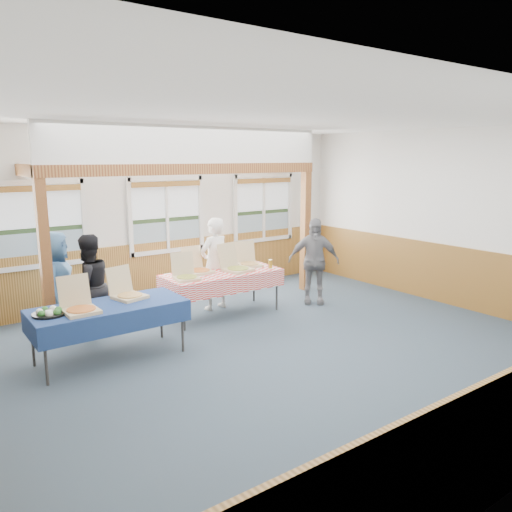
# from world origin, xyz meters

# --- Properties ---
(floor) EXTENTS (8.00, 8.00, 0.00)m
(floor) POSITION_xyz_m (0.00, 0.00, 0.00)
(floor) COLOR #283541
(floor) RESTS_ON ground
(ceiling) EXTENTS (8.00, 8.00, 0.00)m
(ceiling) POSITION_xyz_m (0.00, 0.00, 3.20)
(ceiling) COLOR white
(ceiling) RESTS_ON wall_back
(wall_back) EXTENTS (8.00, 0.00, 8.00)m
(wall_back) POSITION_xyz_m (0.00, 3.50, 1.60)
(wall_back) COLOR silver
(wall_back) RESTS_ON floor
(wall_right) EXTENTS (0.00, 8.00, 8.00)m
(wall_right) POSITION_xyz_m (4.00, 0.00, 1.60)
(wall_right) COLOR silver
(wall_right) RESTS_ON floor
(wainscot_back) EXTENTS (7.98, 0.05, 1.10)m
(wainscot_back) POSITION_xyz_m (0.00, 3.48, 0.55)
(wainscot_back) COLOR brown
(wainscot_back) RESTS_ON floor
(wainscot_right) EXTENTS (0.05, 6.98, 1.10)m
(wainscot_right) POSITION_xyz_m (3.98, 0.00, 0.55)
(wainscot_right) COLOR brown
(wainscot_right) RESTS_ON floor
(window_left) EXTENTS (1.56, 0.10, 1.46)m
(window_left) POSITION_xyz_m (-2.30, 3.46, 1.68)
(window_left) COLOR silver
(window_left) RESTS_ON wall_back
(window_mid) EXTENTS (1.56, 0.10, 1.46)m
(window_mid) POSITION_xyz_m (0.00, 3.46, 1.68)
(window_mid) COLOR silver
(window_mid) RESTS_ON wall_back
(window_right) EXTENTS (1.56, 0.10, 1.46)m
(window_right) POSITION_xyz_m (2.30, 3.46, 1.68)
(window_right) COLOR silver
(window_right) RESTS_ON wall_back
(post_left) EXTENTS (0.15, 0.15, 2.40)m
(post_left) POSITION_xyz_m (-2.50, 2.30, 1.20)
(post_left) COLOR #602B15
(post_left) RESTS_ON floor
(post_right) EXTENTS (0.15, 0.15, 2.40)m
(post_right) POSITION_xyz_m (2.50, 2.30, 1.20)
(post_right) COLOR #602B15
(post_right) RESTS_ON floor
(cross_beam) EXTENTS (5.15, 0.18, 0.18)m
(cross_beam) POSITION_xyz_m (0.00, 2.30, 2.49)
(cross_beam) COLOR #602B15
(cross_beam) RESTS_ON post_left
(table_left) EXTENTS (2.15, 1.37, 0.76)m
(table_left) POSITION_xyz_m (-2.02, 1.10, 0.70)
(table_left) COLOR #303030
(table_left) RESTS_ON floor
(table_right) EXTENTS (2.03, 0.91, 0.76)m
(table_right) POSITION_xyz_m (0.23, 1.86, 0.70)
(table_right) COLOR #303030
(table_right) RESTS_ON floor
(pizza_box_a) EXTENTS (0.42, 0.50, 0.44)m
(pizza_box_a) POSITION_xyz_m (-2.43, 0.99, 0.82)
(pizza_box_a) COLOR #CDB588
(pizza_box_a) RESTS_ON table_left
(pizza_box_b) EXTENTS (0.49, 0.55, 0.42)m
(pizza_box_b) POSITION_xyz_m (-1.69, 1.26, 0.82)
(pizza_box_b) COLOR #CDB588
(pizza_box_b) RESTS_ON table_left
(pizza_box_c) EXTENTS (0.45, 0.52, 0.41)m
(pizza_box_c) POSITION_xyz_m (-0.51, 1.76, 0.82)
(pizza_box_c) COLOR #CDB588
(pizza_box_c) RESTS_ON table_right
(pizza_box_d) EXTENTS (0.42, 0.50, 0.42)m
(pizza_box_d) POSITION_xyz_m (-0.13, 2.05, 0.82)
(pizza_box_d) COLOR #CDB588
(pizza_box_d) RESTS_ON table_right
(pizza_box_e) EXTENTS (0.51, 0.59, 0.46)m
(pizza_box_e) POSITION_xyz_m (0.47, 1.78, 0.83)
(pizza_box_e) COLOR #CDB588
(pizza_box_e) RESTS_ON table_right
(pizza_box_f) EXTENTS (0.47, 0.54, 0.42)m
(pizza_box_f) POSITION_xyz_m (0.89, 2.00, 0.82)
(pizza_box_f) COLOR #CDB588
(pizza_box_f) RESTS_ON table_right
(veggie_tray) EXTENTS (0.41, 0.41, 0.09)m
(veggie_tray) POSITION_xyz_m (-2.77, 1.10, 0.79)
(veggie_tray) COLOR black
(veggie_tray) RESTS_ON table_left
(drink_glass) EXTENTS (0.07, 0.07, 0.15)m
(drink_glass) POSITION_xyz_m (1.08, 1.61, 0.83)
(drink_glass) COLOR olive
(drink_glass) RESTS_ON table_right
(woman_white) EXTENTS (0.66, 0.48, 1.65)m
(woman_white) POSITION_xyz_m (0.30, 2.22, 0.83)
(woman_white) COLOR white
(woman_white) RESTS_ON floor
(woman_black) EXTENTS (0.88, 0.75, 1.57)m
(woman_black) POSITION_xyz_m (-1.97, 2.12, 0.79)
(woman_black) COLOR black
(woman_black) RESTS_ON floor
(man_blue) EXTENTS (0.78, 0.92, 1.59)m
(man_blue) POSITION_xyz_m (-2.32, 2.56, 0.80)
(man_blue) COLOR #365D88
(man_blue) RESTS_ON floor
(person_grey) EXTENTS (0.97, 0.89, 1.60)m
(person_grey) POSITION_xyz_m (1.98, 1.47, 0.80)
(person_grey) COLOR slate
(person_grey) RESTS_ON floor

